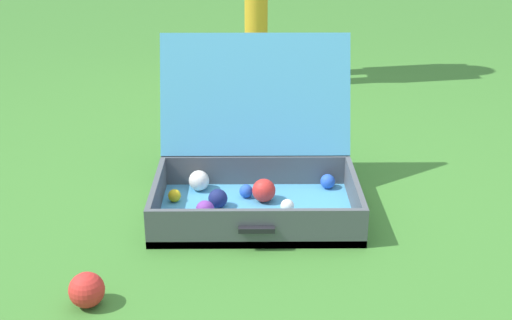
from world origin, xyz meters
name	(u,v)px	position (x,y,z in m)	size (l,w,h in m)	color
ground_plane	(286,222)	(0.00, 0.00, 0.00)	(16.00, 16.00, 0.00)	#3D7A2D
open_suitcase	(254,172)	(-0.10, 0.13, 0.12)	(0.68, 0.62, 0.54)	#4799C6
stray_ball_on_grass	(87,290)	(-0.55, -0.47, 0.05)	(0.10, 0.10, 0.10)	red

